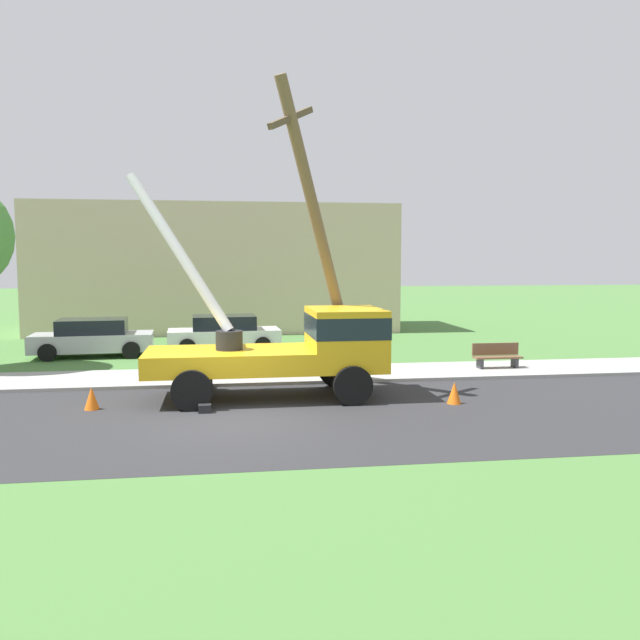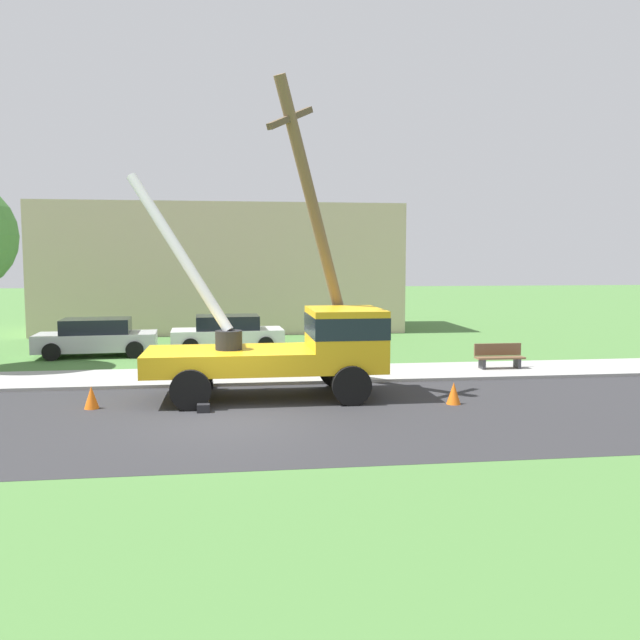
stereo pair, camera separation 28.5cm
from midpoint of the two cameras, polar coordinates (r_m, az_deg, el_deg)
The scene contains 11 objects.
ground_plane at distance 26.91m, azimuth -7.50°, elevation -2.47°, with size 120.00×120.00×0.00m, color #477538.
road_asphalt at distance 15.11m, azimuth -7.55°, elevation -8.64°, with size 80.00×7.59×0.01m, color #2B2B2D.
sidewalk_strip at distance 20.20m, azimuth -7.52°, elevation -4.94°, with size 80.00×2.85×0.10m, color #9E9E99.
utility_truck at distance 17.11m, azimuth -1.60°, elevation -2.16°, with size 6.78×3.20×5.98m.
leaning_utility_pole at distance 17.98m, azimuth 0.51°, elevation 7.39°, with size 3.07×3.12×8.39m.
traffic_cone_ahead at distance 16.75m, azimuth 12.22°, elevation -6.35°, with size 0.36×0.36×0.56m, color orange.
traffic_cone_behind at distance 16.81m, azimuth -19.11°, elevation -6.49°, with size 0.36×0.36×0.56m, color orange.
parked_sedan_silver at distance 25.79m, azimuth -18.85°, elevation -1.46°, with size 4.52×2.22×1.42m.
parked_sedan_white at distance 26.07m, azimuth -7.87°, elevation -1.15°, with size 4.49×2.18×1.42m.
park_bench at distance 21.98m, azimuth 15.92°, elevation -3.17°, with size 1.60×0.45×0.90m.
lowrise_building_backdrop at distance 34.08m, azimuth -8.34°, elevation 4.55°, with size 18.00×6.00×6.40m, color #C6B293.
Camera 2 is at (0.22, -14.68, 3.65)m, focal length 36.17 mm.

